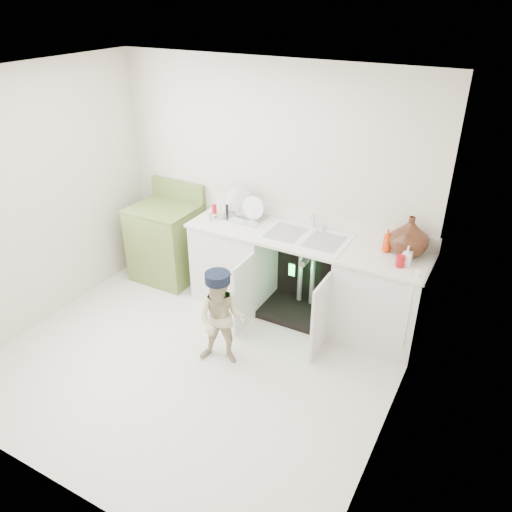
{
  "coord_description": "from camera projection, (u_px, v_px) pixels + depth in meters",
  "views": [
    {
      "loc": [
        2.23,
        -2.86,
        3.07
      ],
      "look_at": [
        0.28,
        0.7,
        0.86
      ],
      "focal_mm": 35.0,
      "sensor_mm": 36.0,
      "label": 1
    }
  ],
  "objects": [
    {
      "name": "repair_worker",
      "position": [
        221.0,
        319.0,
        4.42
      ],
      "size": [
        0.66,
        0.93,
        0.92
      ],
      "rotation": [
        0.0,
        0.0,
        0.3
      ],
      "color": "beige",
      "rests_on": "ground"
    },
    {
      "name": "room_shell",
      "position": [
        184.0,
        242.0,
        4.01
      ],
      "size": [
        6.0,
        5.5,
        1.26
      ],
      "color": "beige",
      "rests_on": "ground"
    },
    {
      "name": "ground",
      "position": [
        193.0,
        363.0,
        4.61
      ],
      "size": [
        3.5,
        3.5,
        0.0
      ],
      "primitive_type": "plane",
      "color": "silver",
      "rests_on": "ground"
    },
    {
      "name": "avocado_stove",
      "position": [
        167.0,
        241.0,
        5.79
      ],
      "size": [
        0.71,
        0.65,
        1.11
      ],
      "color": "olive",
      "rests_on": "ground"
    },
    {
      "name": "counter_run",
      "position": [
        307.0,
        275.0,
        5.06
      ],
      "size": [
        2.44,
        1.02,
        1.27
      ],
      "color": "silver",
      "rests_on": "ground"
    }
  ]
}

